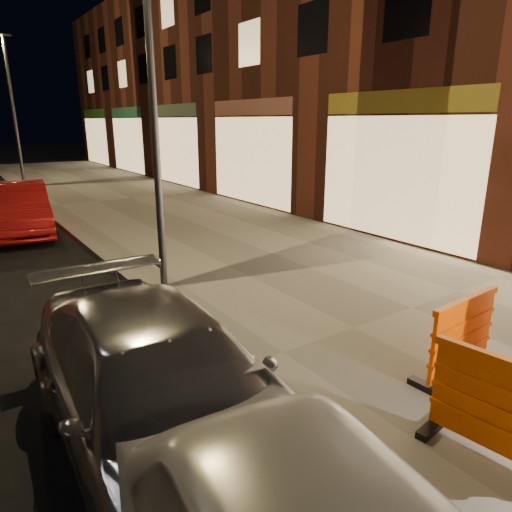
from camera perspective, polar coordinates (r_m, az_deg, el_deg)
ground_plane at (r=5.58m, az=-1.03°, el=-14.73°), size 120.00×120.00×0.00m
sidewalk at (r=7.44m, az=18.79°, el=-6.66°), size 6.00×60.00×0.15m
kerb at (r=5.54m, az=-1.04°, el=-14.07°), size 0.30×60.00×0.15m
barrier_back at (r=5.55m, az=24.36°, el=-9.28°), size 1.23×0.56×0.94m
barrier_kerbside at (r=4.42m, az=28.35°, el=-16.74°), size 0.66×1.27×0.94m
car_silver at (r=4.61m, az=-11.21°, el=-22.83°), size 1.96×4.47×1.28m
car_red at (r=13.66m, az=-27.15°, el=2.50°), size 1.85×4.20×1.34m
street_lamp_mid at (r=7.56m, az=-12.72°, el=18.11°), size 0.12×0.12×6.00m
street_lamp_far at (r=22.18m, az=-28.00°, el=15.42°), size 0.12×0.12×6.00m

